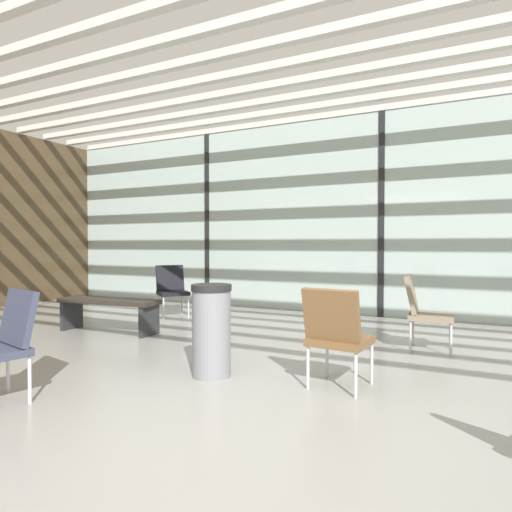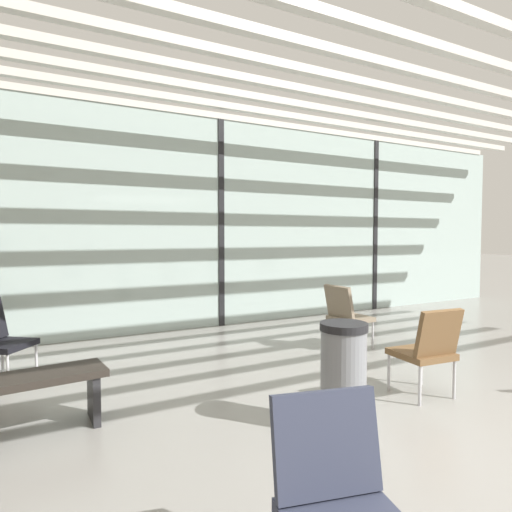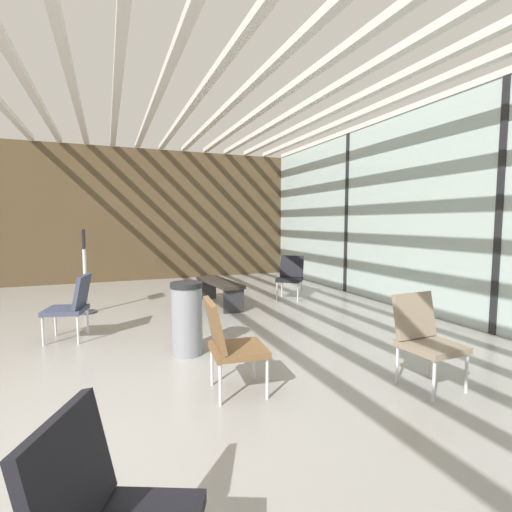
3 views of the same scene
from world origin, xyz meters
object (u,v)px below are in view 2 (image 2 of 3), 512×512
Objects in this scene: parked_airplane at (99,218)px; lounge_chair_3 at (339,495)px; lounge_chair_1 at (428,347)px; waiting_bench at (1,394)px; trash_bin at (343,376)px; lounge_chair_4 at (346,312)px.

parked_airplane is 16.20× the size of lounge_chair_3.
parked_airplane reaches higher than lounge_chair_1.
trash_bin reaches higher than waiting_bench.
lounge_chair_1 is 1.17m from trash_bin.
parked_airplane reaches higher than lounge_chair_4.
parked_airplane is at bearing -74.44° from lounge_chair_1.
waiting_bench is at bearing -103.72° from parked_airplane.
parked_airplane is 9.21× the size of waiting_bench.
lounge_chair_1 is 0.57× the size of waiting_bench.
lounge_chair_3 reaches higher than trash_bin.
lounge_chair_4 is at bearing 6.69° from waiting_bench.
lounge_chair_1 is 1.00× the size of lounge_chair_4.
parked_airplane reaches higher than lounge_chair_3.
parked_airplane is at bearing 99.68° from lounge_chair_3.
parked_airplane is 9.19m from lounge_chair_1.
parked_airplane is 16.20× the size of lounge_chair_4.
trash_bin is at bearing 136.51° from lounge_chair_4.
lounge_chair_4 is 0.57× the size of waiting_bench.
lounge_chair_4 is 4.14m from waiting_bench.
lounge_chair_3 is 2.70m from waiting_bench.
parked_airplane is at bearing 70.96° from waiting_bench.
trash_bin is (-1.67, -1.94, -0.06)m from lounge_chair_4.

